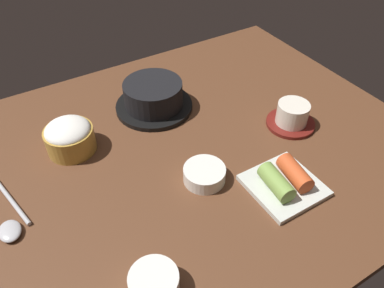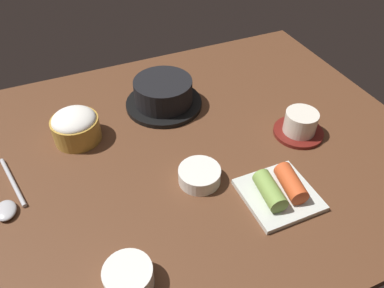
{
  "view_description": "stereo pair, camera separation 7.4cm",
  "coord_description": "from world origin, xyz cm",
  "px_view_note": "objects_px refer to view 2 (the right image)",
  "views": [
    {
      "loc": [
        -26.17,
        -48.59,
        54.66
      ],
      "look_at": [
        2.0,
        -2.0,
        5.0
      ],
      "focal_mm": 35.25,
      "sensor_mm": 36.0,
      "label": 1
    },
    {
      "loc": [
        -19.63,
        -51.97,
        54.66
      ],
      "look_at": [
        2.0,
        -2.0,
        5.0
      ],
      "focal_mm": 35.25,
      "sensor_mm": 36.0,
      "label": 2
    }
  ],
  "objects_px": {
    "banchan_cup_center": "(200,175)",
    "side_bowl_near": "(128,277)",
    "rice_bowl": "(75,126)",
    "tea_cup_with_saucer": "(300,125)",
    "kimchi_plate": "(279,191)",
    "stone_pot": "(163,94)",
    "spoon": "(8,201)"
  },
  "relations": [
    {
      "from": "banchan_cup_center",
      "to": "side_bowl_near",
      "type": "bearing_deg",
      "value": -140.7
    },
    {
      "from": "banchan_cup_center",
      "to": "rice_bowl",
      "type": "bearing_deg",
      "value": 131.34
    },
    {
      "from": "side_bowl_near",
      "to": "banchan_cup_center",
      "type": "bearing_deg",
      "value": 39.3
    },
    {
      "from": "rice_bowl",
      "to": "tea_cup_with_saucer",
      "type": "xyz_separation_m",
      "value": [
        0.43,
        -0.17,
        -0.01
      ]
    },
    {
      "from": "rice_bowl",
      "to": "side_bowl_near",
      "type": "height_order",
      "value": "rice_bowl"
    },
    {
      "from": "kimchi_plate",
      "to": "side_bowl_near",
      "type": "relative_size",
      "value": 1.71
    },
    {
      "from": "rice_bowl",
      "to": "side_bowl_near",
      "type": "distance_m",
      "value": 0.36
    },
    {
      "from": "stone_pot",
      "to": "banchan_cup_center",
      "type": "height_order",
      "value": "stone_pot"
    },
    {
      "from": "banchan_cup_center",
      "to": "side_bowl_near",
      "type": "relative_size",
      "value": 1.09
    },
    {
      "from": "side_bowl_near",
      "to": "spoon",
      "type": "xyz_separation_m",
      "value": [
        -0.15,
        0.23,
        -0.01
      ]
    },
    {
      "from": "tea_cup_with_saucer",
      "to": "kimchi_plate",
      "type": "bearing_deg",
      "value": -135.78
    },
    {
      "from": "banchan_cup_center",
      "to": "spoon",
      "type": "bearing_deg",
      "value": 165.85
    },
    {
      "from": "stone_pot",
      "to": "kimchi_plate",
      "type": "relative_size",
      "value": 1.41
    },
    {
      "from": "tea_cup_with_saucer",
      "to": "rice_bowl",
      "type": "bearing_deg",
      "value": 158.55
    },
    {
      "from": "stone_pot",
      "to": "side_bowl_near",
      "type": "bearing_deg",
      "value": -116.81
    },
    {
      "from": "tea_cup_with_saucer",
      "to": "spoon",
      "type": "distance_m",
      "value": 0.58
    },
    {
      "from": "kimchi_plate",
      "to": "side_bowl_near",
      "type": "distance_m",
      "value": 0.3
    },
    {
      "from": "kimchi_plate",
      "to": "side_bowl_near",
      "type": "height_order",
      "value": "kimchi_plate"
    },
    {
      "from": "banchan_cup_center",
      "to": "spoon",
      "type": "xyz_separation_m",
      "value": [
        -0.33,
        0.08,
        -0.01
      ]
    },
    {
      "from": "tea_cup_with_saucer",
      "to": "kimchi_plate",
      "type": "height_order",
      "value": "tea_cup_with_saucer"
    },
    {
      "from": "stone_pot",
      "to": "kimchi_plate",
      "type": "bearing_deg",
      "value": -74.71
    },
    {
      "from": "stone_pot",
      "to": "tea_cup_with_saucer",
      "type": "distance_m",
      "value": 0.31
    },
    {
      "from": "stone_pot",
      "to": "tea_cup_with_saucer",
      "type": "xyz_separation_m",
      "value": [
        0.23,
        -0.21,
        -0.01
      ]
    },
    {
      "from": "rice_bowl",
      "to": "banchan_cup_center",
      "type": "bearing_deg",
      "value": -48.66
    },
    {
      "from": "rice_bowl",
      "to": "kimchi_plate",
      "type": "relative_size",
      "value": 0.78
    },
    {
      "from": "tea_cup_with_saucer",
      "to": "spoon",
      "type": "xyz_separation_m",
      "value": [
        -0.58,
        0.04,
        -0.02
      ]
    },
    {
      "from": "banchan_cup_center",
      "to": "tea_cup_with_saucer",
      "type": "bearing_deg",
      "value": 9.02
    },
    {
      "from": "rice_bowl",
      "to": "spoon",
      "type": "xyz_separation_m",
      "value": [
        -0.15,
        -0.13,
        -0.03
      ]
    },
    {
      "from": "stone_pot",
      "to": "spoon",
      "type": "bearing_deg",
      "value": -155.0
    },
    {
      "from": "stone_pot",
      "to": "banchan_cup_center",
      "type": "relative_size",
      "value": 2.23
    },
    {
      "from": "side_bowl_near",
      "to": "stone_pot",
      "type": "bearing_deg",
      "value": 63.19
    },
    {
      "from": "stone_pot",
      "to": "spoon",
      "type": "height_order",
      "value": "stone_pot"
    }
  ]
}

